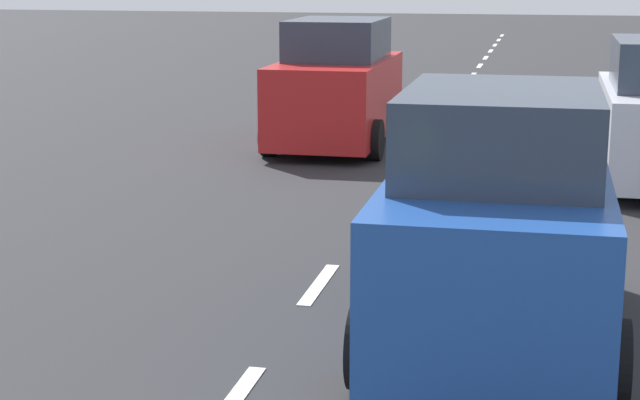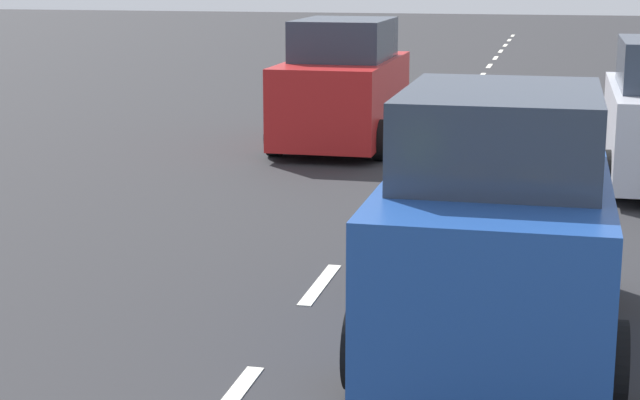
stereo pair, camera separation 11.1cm
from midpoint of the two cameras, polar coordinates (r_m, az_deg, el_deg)
ground_plane at (r=22.51m, az=7.26°, el=4.53°), size 96.00×96.00×0.00m
lane_center_line at (r=26.65m, az=8.20°, el=5.78°), size 0.14×46.40×0.01m
car_outgoing_ahead at (r=8.88m, az=10.02°, el=-1.48°), size 2.04×4.02×2.19m
car_oncoming_second at (r=18.61m, az=1.45°, el=6.15°), size 2.03×4.07×2.24m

